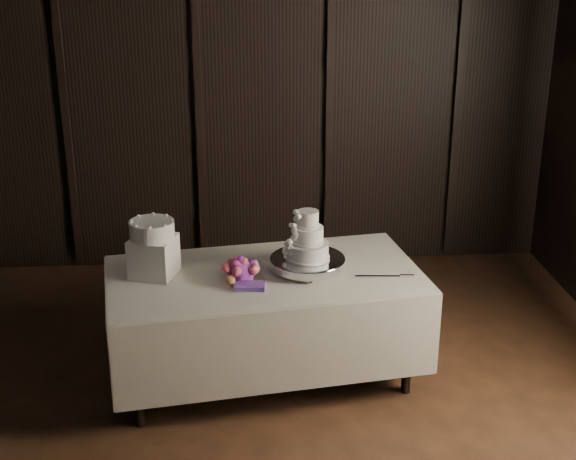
{
  "coord_description": "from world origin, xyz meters",
  "views": [
    {
      "loc": [
        0.27,
        -3.18,
        2.83
      ],
      "look_at": [
        0.61,
        1.49,
        1.05
      ],
      "focal_mm": 50.0,
      "sensor_mm": 36.0,
      "label": 1
    }
  ],
  "objects_px": {
    "wedding_cake": "(304,241)",
    "bouquet": "(241,271)",
    "small_cake": "(152,229)",
    "cake_stand": "(308,265)",
    "display_table": "(265,321)",
    "box_pedestal": "(154,256)"
  },
  "relations": [
    {
      "from": "cake_stand",
      "to": "wedding_cake",
      "type": "relative_size",
      "value": 1.51
    },
    {
      "from": "wedding_cake",
      "to": "small_cake",
      "type": "xyz_separation_m",
      "value": [
        -0.95,
        0.03,
        0.09
      ]
    },
    {
      "from": "wedding_cake",
      "to": "small_cake",
      "type": "distance_m",
      "value": 0.95
    },
    {
      "from": "display_table",
      "to": "bouquet",
      "type": "xyz_separation_m",
      "value": [
        -0.15,
        -0.1,
        0.41
      ]
    },
    {
      "from": "box_pedestal",
      "to": "display_table",
      "type": "bearing_deg",
      "value": -2.32
    },
    {
      "from": "box_pedestal",
      "to": "small_cake",
      "type": "distance_m",
      "value": 0.18
    },
    {
      "from": "cake_stand",
      "to": "box_pedestal",
      "type": "xyz_separation_m",
      "value": [
        -0.97,
        0.02,
        0.08
      ]
    },
    {
      "from": "box_pedestal",
      "to": "small_cake",
      "type": "bearing_deg",
      "value": 0.0
    },
    {
      "from": "small_cake",
      "to": "cake_stand",
      "type": "bearing_deg",
      "value": -0.97
    },
    {
      "from": "cake_stand",
      "to": "small_cake",
      "type": "distance_m",
      "value": 1.01
    },
    {
      "from": "display_table",
      "to": "bouquet",
      "type": "height_order",
      "value": "bouquet"
    },
    {
      "from": "wedding_cake",
      "to": "bouquet",
      "type": "bearing_deg",
      "value": -179.62
    },
    {
      "from": "display_table",
      "to": "box_pedestal",
      "type": "height_order",
      "value": "box_pedestal"
    },
    {
      "from": "display_table",
      "to": "box_pedestal",
      "type": "distance_m",
      "value": 0.84
    },
    {
      "from": "bouquet",
      "to": "small_cake",
      "type": "xyz_separation_m",
      "value": [
        -0.54,
        0.13,
        0.24
      ]
    },
    {
      "from": "bouquet",
      "to": "display_table",
      "type": "bearing_deg",
      "value": 34.62
    },
    {
      "from": "display_table",
      "to": "bouquet",
      "type": "distance_m",
      "value": 0.45
    },
    {
      "from": "cake_stand",
      "to": "bouquet",
      "type": "xyz_separation_m",
      "value": [
        -0.43,
        -0.12,
        0.02
      ]
    },
    {
      "from": "box_pedestal",
      "to": "small_cake",
      "type": "height_order",
      "value": "small_cake"
    },
    {
      "from": "display_table",
      "to": "small_cake",
      "type": "height_order",
      "value": "small_cake"
    },
    {
      "from": "wedding_cake",
      "to": "cake_stand",
      "type": "bearing_deg",
      "value": 15.85
    },
    {
      "from": "bouquet",
      "to": "box_pedestal",
      "type": "distance_m",
      "value": 0.56
    }
  ]
}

